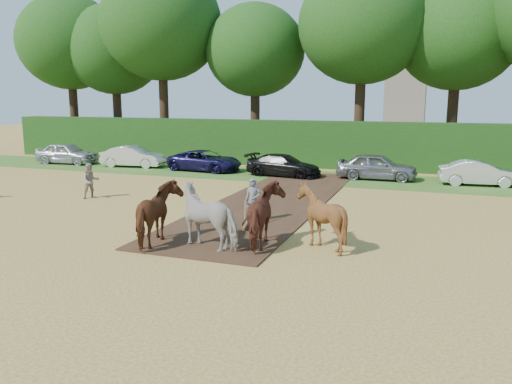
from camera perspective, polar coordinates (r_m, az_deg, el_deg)
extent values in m
plane|color=gold|center=(16.41, -10.58, -5.39)|extent=(120.00, 120.00, 0.00)
cube|color=#472D1C|center=(22.04, 2.04, -0.99)|extent=(4.50, 17.00, 0.05)
cube|color=#38601E|center=(29.06, 3.46, 1.85)|extent=(50.00, 5.00, 0.03)
cube|color=#14380F|center=(33.19, 5.70, 5.51)|extent=(46.00, 1.60, 3.00)
imported|color=#BFAA96|center=(23.72, -18.38, 1.21)|extent=(0.96, 0.99, 1.60)
imported|color=maroon|center=(15.64, -11.10, -2.55)|extent=(1.49, 2.45, 1.93)
imported|color=#B1AC9F|center=(15.33, -5.07, -2.67)|extent=(2.21, 2.00, 1.93)
imported|color=#5C2C1D|center=(15.18, 1.15, -2.75)|extent=(1.49, 2.45, 1.93)
imported|color=brown|center=(15.22, 7.40, -2.80)|extent=(1.89, 2.04, 1.93)
cube|color=black|center=(17.34, -0.84, -3.77)|extent=(0.49, 0.88, 0.32)
cube|color=brown|center=(16.77, -1.12, -3.71)|extent=(0.36, 1.28, 0.09)
cylinder|color=brown|center=(17.77, -1.24, -2.27)|extent=(0.37, 0.90, 0.68)
cylinder|color=brown|center=(17.72, 0.05, -2.31)|extent=(0.12, 0.94, 0.68)
imported|color=gray|center=(18.26, -0.33, -0.95)|extent=(0.66, 0.50, 1.61)
imported|color=#B6B8BE|center=(36.69, -20.80, 4.16)|extent=(4.41, 1.96, 1.47)
imported|color=silver|center=(33.69, -13.85, 3.94)|extent=(4.33, 1.92, 1.38)
imported|color=#181541|center=(31.10, -5.85, 3.57)|extent=(4.84, 2.59, 1.29)
imported|color=black|center=(28.88, 3.17, 3.05)|extent=(4.60, 2.33, 1.28)
imported|color=gray|center=(28.45, 13.64, 2.85)|extent=(4.36, 1.78, 1.48)
imported|color=silver|center=(28.27, 24.13, 1.97)|extent=(4.06, 1.76, 1.30)
cylinder|color=#382616|center=(45.57, -20.04, 8.13)|extent=(0.70, 0.70, 5.85)
ellipsoid|color=#163F11|center=(45.76, -20.54, 15.74)|extent=(8.40, 8.40, 7.73)
cylinder|color=#382616|center=(43.54, -15.50, 8.00)|extent=(0.70, 0.70, 5.40)
ellipsoid|color=#163F11|center=(43.67, -15.88, 15.38)|extent=(7.80, 7.80, 7.18)
cylinder|color=#382616|center=(39.98, -10.44, 8.80)|extent=(0.70, 0.70, 6.53)
ellipsoid|color=#163F11|center=(40.33, -10.78, 18.37)|extent=(9.20, 9.20, 8.46)
cylinder|color=#382616|center=(38.40, -0.10, 7.90)|extent=(0.70, 0.70, 5.17)
ellipsoid|color=#163F11|center=(38.50, -0.10, 15.89)|extent=(7.40, 7.40, 6.81)
cylinder|color=#382616|center=(35.45, 11.71, 8.16)|extent=(0.70, 0.70, 6.08)
ellipsoid|color=#163F11|center=(35.74, 12.11, 18.24)|extent=(8.60, 8.60, 7.91)
cylinder|color=#382616|center=(36.60, 21.45, 7.37)|extent=(0.70, 0.70, 5.62)
ellipsoid|color=#163F11|center=(36.79, 22.09, 16.43)|extent=(8.00, 8.00, 7.36)
cube|color=slate|center=(68.67, 16.71, 10.32)|extent=(5.00, 5.00, 9.00)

